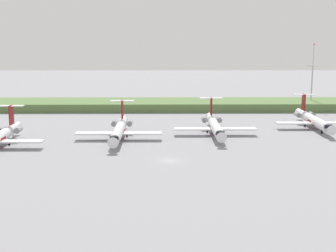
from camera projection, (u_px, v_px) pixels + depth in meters
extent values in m
plane|color=gray|center=(168.00, 133.00, 131.67)|extent=(500.00, 500.00, 0.00)
cube|color=#597542|center=(167.00, 105.00, 175.41)|extent=(320.00, 20.00, 3.07)
cone|color=silver|center=(16.00, 127.00, 127.18)|extent=(2.30, 4.00, 2.29)
cube|color=silver|center=(21.00, 141.00, 112.62)|extent=(11.00, 3.20, 0.36)
cube|color=maroon|center=(11.00, 115.00, 123.48)|extent=(0.36, 3.20, 5.20)
cube|color=silver|center=(11.00, 106.00, 123.32)|extent=(6.80, 1.80, 0.24)
cylinder|color=gray|center=(1.00, 130.00, 122.41)|extent=(1.50, 3.40, 1.50)
cylinder|color=gray|center=(18.00, 130.00, 122.45)|extent=(1.50, 3.40, 1.50)
cylinder|color=black|center=(9.00, 144.00, 116.19)|extent=(0.35, 0.90, 0.90)
cylinder|color=silver|center=(119.00, 130.00, 122.98)|extent=(2.70, 24.00, 2.70)
cone|color=silver|center=(114.00, 141.00, 109.72)|extent=(2.70, 3.00, 2.70)
cone|color=silver|center=(123.00, 121.00, 136.72)|extent=(2.30, 4.00, 2.29)
cube|color=black|center=(114.00, 138.00, 111.50)|extent=(2.02, 1.80, 0.90)
cylinder|color=maroon|center=(119.00, 131.00, 123.01)|extent=(2.76, 3.60, 2.76)
cube|color=silver|center=(96.00, 133.00, 122.06)|extent=(11.00, 3.20, 0.36)
cube|color=silver|center=(141.00, 133.00, 122.17)|extent=(11.00, 3.20, 0.36)
cube|color=maroon|center=(122.00, 109.00, 133.02)|extent=(0.36, 3.20, 5.20)
cube|color=silver|center=(122.00, 101.00, 132.86)|extent=(6.80, 1.80, 0.24)
cylinder|color=gray|center=(114.00, 123.00, 131.95)|extent=(1.50, 3.40, 1.50)
cylinder|color=gray|center=(130.00, 123.00, 131.99)|extent=(1.50, 3.40, 1.50)
cylinder|color=gray|center=(116.00, 142.00, 115.95)|extent=(0.20, 0.20, 0.65)
cylinder|color=black|center=(116.00, 144.00, 116.05)|extent=(0.30, 0.90, 0.90)
cylinder|color=black|center=(113.00, 136.00, 125.70)|extent=(0.35, 0.90, 0.90)
cylinder|color=black|center=(127.00, 136.00, 125.73)|extent=(0.35, 0.90, 0.90)
cylinder|color=silver|center=(215.00, 126.00, 128.73)|extent=(2.70, 24.00, 2.70)
cone|color=silver|center=(221.00, 136.00, 115.48)|extent=(2.70, 3.00, 2.70)
cone|color=silver|center=(210.00, 117.00, 142.48)|extent=(2.29, 4.00, 2.29)
cube|color=black|center=(220.00, 133.00, 117.26)|extent=(2.03, 1.80, 0.90)
cylinder|color=maroon|center=(215.00, 127.00, 128.76)|extent=(2.76, 3.60, 2.76)
cube|color=silver|center=(194.00, 129.00, 127.81)|extent=(11.00, 3.20, 0.36)
cube|color=silver|center=(236.00, 129.00, 127.92)|extent=(11.00, 3.20, 0.36)
cube|color=maroon|center=(211.00, 106.00, 138.78)|extent=(0.36, 3.20, 5.20)
cube|color=silver|center=(211.00, 98.00, 138.62)|extent=(6.80, 1.80, 0.24)
cylinder|color=gray|center=(204.00, 120.00, 137.71)|extent=(1.50, 3.40, 1.50)
cylinder|color=gray|center=(219.00, 119.00, 137.75)|extent=(1.50, 3.40, 1.50)
cylinder|color=gray|center=(218.00, 137.00, 121.71)|extent=(0.20, 0.20, 0.65)
cylinder|color=black|center=(218.00, 139.00, 121.81)|extent=(0.30, 0.90, 0.90)
cylinder|color=black|center=(207.00, 131.00, 131.45)|extent=(0.35, 0.90, 0.90)
cylinder|color=black|center=(220.00, 131.00, 131.49)|extent=(0.35, 0.90, 0.90)
cylinder|color=silver|center=(314.00, 120.00, 137.44)|extent=(2.70, 24.00, 2.70)
cone|color=silver|center=(330.00, 129.00, 124.19)|extent=(2.70, 3.00, 2.70)
cone|color=silver|center=(300.00, 113.00, 151.18)|extent=(2.30, 4.00, 2.29)
cube|color=black|center=(328.00, 126.00, 125.96)|extent=(2.03, 1.80, 0.90)
cylinder|color=maroon|center=(314.00, 121.00, 137.47)|extent=(2.76, 3.60, 2.76)
cube|color=silver|center=(295.00, 123.00, 136.52)|extent=(11.00, 3.20, 0.36)
cube|color=silver|center=(335.00, 123.00, 136.63)|extent=(11.00, 3.20, 0.36)
cube|color=maroon|center=(304.00, 102.00, 147.49)|extent=(0.36, 3.20, 5.20)
cube|color=silver|center=(304.00, 95.00, 147.33)|extent=(6.80, 1.80, 0.24)
cylinder|color=gray|center=(298.00, 115.00, 146.41)|extent=(1.50, 3.40, 1.50)
cylinder|color=gray|center=(312.00, 115.00, 146.46)|extent=(1.50, 3.40, 1.50)
cylinder|color=gray|center=(322.00, 130.00, 130.41)|extent=(0.20, 0.20, 0.65)
cylinder|color=black|center=(322.00, 132.00, 130.52)|extent=(0.30, 0.90, 0.90)
cylinder|color=black|center=(305.00, 125.00, 140.16)|extent=(0.35, 0.90, 0.90)
cylinder|color=black|center=(317.00, 125.00, 140.20)|extent=(0.35, 0.90, 0.90)
cylinder|color=#B2B2B7|center=(312.00, 87.00, 177.28)|extent=(0.50, 0.50, 15.61)
cylinder|color=#B2B2B7|center=(313.00, 56.00, 175.00)|extent=(0.28, 0.28, 8.41)
cube|color=#B2B2B7|center=(313.00, 66.00, 175.72)|extent=(4.40, 0.20, 0.20)
sphere|color=red|center=(314.00, 44.00, 174.15)|extent=(0.50, 0.50, 0.50)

